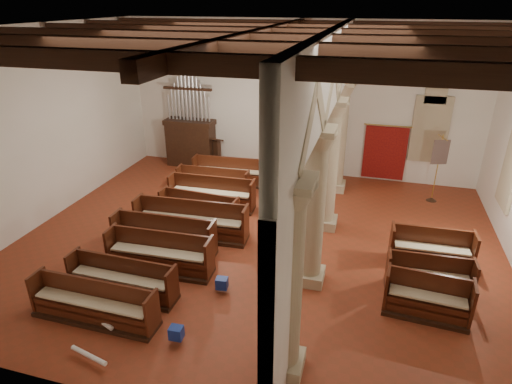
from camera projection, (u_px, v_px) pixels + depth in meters
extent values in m
plane|color=maroon|center=(257.00, 242.00, 12.80)|extent=(14.00, 14.00, 0.00)
plane|color=black|center=(258.00, 28.00, 10.33)|extent=(14.00, 14.00, 0.00)
cube|color=white|center=(298.00, 100.00, 16.82)|extent=(14.00, 0.02, 6.00)
cube|color=white|center=(148.00, 269.00, 6.31)|extent=(14.00, 0.02, 6.00)
cube|color=white|center=(41.00, 127.00, 13.30)|extent=(0.02, 12.00, 6.00)
cube|color=tan|center=(284.00, 363.00, 8.35)|extent=(0.75, 0.75, 0.30)
cylinder|color=tan|center=(287.00, 287.00, 7.61)|extent=(0.56, 0.56, 3.30)
cube|color=tan|center=(309.00, 275.00, 10.98)|extent=(0.75, 0.75, 0.30)
cylinder|color=tan|center=(313.00, 213.00, 10.24)|extent=(0.56, 0.56, 3.30)
cube|color=tan|center=(324.00, 222.00, 13.61)|extent=(0.75, 0.75, 0.30)
cylinder|color=tan|center=(328.00, 169.00, 12.87)|extent=(0.56, 0.56, 3.30)
cube|color=tan|center=(335.00, 186.00, 16.24)|extent=(0.75, 0.75, 0.30)
cylinder|color=tan|center=(338.00, 140.00, 15.50)|extent=(0.56, 0.56, 3.30)
cube|color=white|center=(330.00, 72.00, 10.28)|extent=(0.25, 11.90, 1.93)
cube|color=#3A8364|center=(430.00, 129.00, 15.90)|extent=(1.00, 0.03, 2.20)
cube|color=#311C0F|center=(191.00, 145.00, 18.37)|extent=(2.00, 0.80, 1.80)
cube|color=#311C0F|center=(190.00, 122.00, 17.95)|extent=(2.10, 0.85, 0.20)
cube|color=#3C2413|center=(218.00, 166.00, 18.42)|extent=(0.60, 0.60, 0.11)
cube|color=#3C2413|center=(217.00, 154.00, 18.19)|extent=(0.29, 0.29, 1.22)
cube|color=#3C2413|center=(216.00, 139.00, 17.84)|extent=(0.64, 0.56, 0.21)
cube|color=#A01C11|center=(385.00, 153.00, 16.65)|extent=(1.60, 0.06, 2.10)
cylinder|color=gold|center=(388.00, 126.00, 16.18)|extent=(1.80, 0.04, 0.04)
cone|color=#311C0F|center=(431.00, 199.00, 15.38)|extent=(0.37, 0.37, 0.12)
cylinder|color=gold|center=(437.00, 169.00, 14.90)|extent=(0.04, 0.04, 2.46)
cylinder|color=gold|center=(443.00, 138.00, 14.43)|extent=(0.25, 0.69, 0.03)
cube|color=navy|center=(440.00, 152.00, 14.62)|extent=(0.54, 0.19, 0.87)
cube|color=navy|center=(176.00, 333.00, 8.97)|extent=(0.29, 0.24, 0.28)
cube|color=#151995|center=(222.00, 283.00, 10.53)|extent=(0.31, 0.26, 0.29)
cube|color=navy|center=(192.00, 246.00, 12.07)|extent=(0.37, 0.32, 0.32)
cylinder|color=silver|center=(89.00, 355.00, 8.51)|extent=(0.93, 0.30, 0.09)
cylinder|color=silver|center=(98.00, 319.00, 9.47)|extent=(0.97, 0.45, 0.10)
cube|color=#311C0F|center=(96.00, 318.00, 9.66)|extent=(2.99, 0.68, 0.09)
cube|color=#551712|center=(93.00, 311.00, 9.51)|extent=(2.84, 0.40, 0.42)
cube|color=#551712|center=(97.00, 296.00, 9.61)|extent=(2.83, 0.09, 0.89)
cube|color=#551712|center=(39.00, 289.00, 9.84)|extent=(0.07, 0.56, 0.89)
cube|color=#551712|center=(153.00, 312.00, 9.11)|extent=(0.07, 0.56, 0.89)
cube|color=beige|center=(92.00, 302.00, 9.42)|extent=(2.72, 0.36, 0.05)
cube|color=#311C0F|center=(124.00, 293.00, 10.50)|extent=(2.76, 0.69, 0.09)
cube|color=#4A1510|center=(122.00, 285.00, 10.35)|extent=(2.60, 0.41, 0.42)
cube|color=#4A1510|center=(125.00, 273.00, 10.44)|extent=(2.60, 0.10, 0.88)
cube|color=#4A1510|center=(74.00, 267.00, 10.64)|extent=(0.07, 0.56, 0.88)
cube|color=#4A1510|center=(173.00, 285.00, 9.98)|extent=(0.07, 0.56, 0.88)
cube|color=beige|center=(120.00, 278.00, 10.25)|extent=(2.50, 0.37, 0.05)
cube|color=#311C0F|center=(161.00, 268.00, 11.43)|extent=(2.86, 0.85, 0.11)
cube|color=#591C13|center=(159.00, 260.00, 11.27)|extent=(2.70, 0.53, 0.47)
cube|color=#591C13|center=(163.00, 247.00, 11.37)|extent=(2.68, 0.19, 1.00)
cube|color=#591C13|center=(114.00, 243.00, 11.57)|extent=(0.10, 0.63, 1.00)
cube|color=#591C13|center=(209.00, 258.00, 10.88)|extent=(0.10, 0.63, 1.00)
cube|color=beige|center=(158.00, 252.00, 11.16)|extent=(2.59, 0.49, 0.05)
cube|color=#311C0F|center=(165.00, 251.00, 12.24)|extent=(2.98, 0.84, 0.11)
cube|color=#4A2010|center=(163.00, 243.00, 12.07)|extent=(2.82, 0.52, 0.47)
cube|color=#4A2010|center=(167.00, 231.00, 12.18)|extent=(2.81, 0.17, 1.00)
cube|color=#4A2010|center=(119.00, 227.00, 12.39)|extent=(0.10, 0.63, 1.00)
cube|color=#4A2010|center=(212.00, 241.00, 11.67)|extent=(0.10, 0.63, 1.00)
cube|color=beige|center=(163.00, 235.00, 11.97)|extent=(2.71, 0.47, 0.05)
cube|color=#311C0F|center=(192.00, 235.00, 13.07)|extent=(3.50, 0.95, 0.11)
cube|color=#4A1F0F|center=(190.00, 227.00, 12.90)|extent=(3.33, 0.62, 0.49)
cube|color=#4A1F0F|center=(193.00, 215.00, 13.01)|extent=(3.31, 0.26, 1.03)
cube|color=#4A1F0F|center=(141.00, 211.00, 13.28)|extent=(0.11, 0.66, 1.03)
cube|color=#4A1F0F|center=(245.00, 225.00, 12.44)|extent=(0.11, 0.66, 1.03)
cube|color=beige|center=(190.00, 219.00, 12.79)|extent=(3.19, 0.57, 0.05)
cube|color=#311C0F|center=(200.00, 221.00, 13.89)|extent=(2.66, 0.84, 0.10)
cube|color=#4C2210|center=(199.00, 214.00, 13.74)|extent=(2.49, 0.54, 0.43)
cube|color=#4C2210|center=(201.00, 205.00, 13.83)|extent=(2.47, 0.23, 0.90)
cube|color=#4C2210|center=(163.00, 202.00, 14.02)|extent=(0.10, 0.57, 0.90)
cube|color=#4C2210|center=(237.00, 212.00, 13.38)|extent=(0.10, 0.57, 0.90)
cube|color=beige|center=(198.00, 208.00, 13.64)|extent=(2.39, 0.50, 0.05)
cube|color=#311C0F|center=(212.00, 206.00, 14.90)|extent=(3.00, 0.84, 0.10)
cube|color=#552A12|center=(211.00, 199.00, 14.74)|extent=(2.84, 0.52, 0.47)
cube|color=#552A12|center=(213.00, 189.00, 14.84)|extent=(2.83, 0.18, 0.99)
cube|color=#552A12|center=(173.00, 187.00, 15.06)|extent=(0.10, 0.63, 0.99)
cube|color=#552A12|center=(252.00, 196.00, 14.34)|extent=(0.10, 0.63, 0.99)
cube|color=beige|center=(211.00, 192.00, 14.63)|extent=(2.73, 0.47, 0.05)
cube|color=#311C0F|center=(213.00, 192.00, 15.96)|extent=(2.73, 0.77, 0.09)
cube|color=#552012|center=(212.00, 186.00, 15.82)|extent=(2.57, 0.49, 0.42)
cube|color=#552012|center=(214.00, 179.00, 15.91)|extent=(2.55, 0.18, 0.88)
cube|color=#552012|center=(180.00, 176.00, 16.11)|extent=(0.09, 0.56, 0.88)
cube|color=#552012|center=(247.00, 184.00, 15.45)|extent=(0.09, 0.56, 0.88)
cube|color=beige|center=(212.00, 181.00, 15.72)|extent=(2.46, 0.45, 0.05)
cube|color=#311C0F|center=(230.00, 182.00, 16.84)|extent=(2.96, 0.86, 0.10)
cube|color=#4C1310|center=(230.00, 176.00, 16.69)|extent=(2.79, 0.56, 0.44)
cube|color=#4C1310|center=(232.00, 168.00, 16.78)|extent=(2.77, 0.24, 0.93)
cube|color=#4C1310|center=(196.00, 166.00, 17.00)|extent=(0.10, 0.59, 0.93)
cube|color=#4C1310|center=(266.00, 173.00, 16.29)|extent=(0.10, 0.59, 0.93)
cube|color=beige|center=(230.00, 170.00, 16.59)|extent=(2.68, 0.52, 0.05)
cube|color=#311C0F|center=(424.00, 313.00, 9.81)|extent=(1.91, 0.83, 0.10)
cube|color=#4A230F|center=(426.00, 305.00, 9.65)|extent=(1.74, 0.52, 0.45)
cube|color=#4A230F|center=(427.00, 290.00, 9.75)|extent=(1.72, 0.19, 0.95)
cube|color=#4A230F|center=(386.00, 288.00, 9.83)|extent=(0.11, 0.60, 0.95)
cube|color=#4A230F|center=(471.00, 301.00, 9.39)|extent=(0.11, 0.60, 0.95)
cube|color=beige|center=(428.00, 296.00, 9.55)|extent=(1.67, 0.47, 0.05)
cube|color=#311C0F|center=(426.00, 290.00, 10.59)|extent=(2.05, 0.74, 0.09)
cube|color=#532111|center=(428.00, 283.00, 10.44)|extent=(1.89, 0.45, 0.42)
cube|color=#532111|center=(429.00, 270.00, 10.53)|extent=(1.88, 0.14, 0.89)
cube|color=#532111|center=(388.00, 267.00, 10.64)|extent=(0.09, 0.57, 0.89)
cube|color=#532111|center=(473.00, 280.00, 10.16)|extent=(0.09, 0.57, 0.89)
cube|color=beige|center=(430.00, 275.00, 10.34)|extent=(1.81, 0.41, 0.05)
cube|color=#311C0F|center=(428.00, 264.00, 11.63)|extent=(2.16, 0.81, 0.10)
cube|color=#471D0F|center=(430.00, 256.00, 11.47)|extent=(1.99, 0.49, 0.47)
cube|color=#471D0F|center=(431.00, 243.00, 11.57)|extent=(1.98, 0.15, 0.98)
cube|color=#471D0F|center=(392.00, 241.00, 11.68)|extent=(0.10, 0.62, 0.98)
cube|color=#471D0F|center=(474.00, 252.00, 11.17)|extent=(0.10, 0.62, 0.98)
cube|color=beige|center=(432.00, 248.00, 11.36)|extent=(1.91, 0.44, 0.05)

